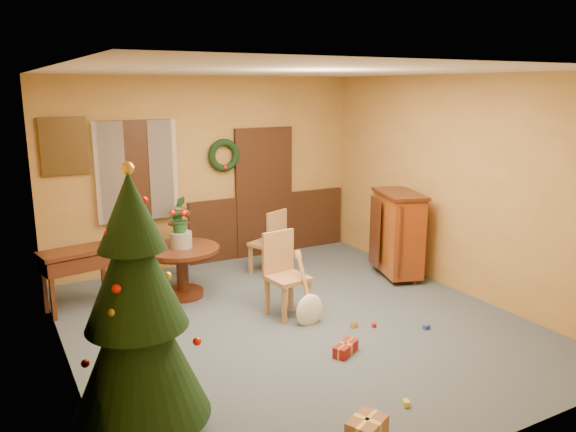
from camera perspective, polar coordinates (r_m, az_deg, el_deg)
room_envelope at (r=8.88m, az=-6.78°, el=2.41°), size 5.50×5.50×5.50m
dining_table at (r=7.55m, az=-10.70°, el=-4.64°), size 0.99×0.99×0.68m
urn at (r=7.46m, az=-10.80°, el=-2.38°), size 0.28×0.28×0.21m
centerpiece_plant at (r=7.39m, az=-10.89°, el=-0.27°), size 0.32×0.28×0.36m
chair_near at (r=6.86m, az=-0.43°, el=-5.59°), size 0.50×0.50×1.03m
chair_far at (r=8.29m, az=-1.75°, el=-2.46°), size 0.56×0.56×0.98m
guitar at (r=6.60m, az=2.22°, el=-7.57°), size 0.49×0.62×0.82m
plant_stand at (r=8.36m, az=-10.93°, el=-2.67°), size 0.32×0.32×0.82m
stand_plant at (r=8.24m, az=-11.07°, el=0.69°), size 0.23×0.20×0.38m
christmas_tree at (r=4.48m, az=-15.10°, el=-9.58°), size 1.07×1.07×2.22m
writing_desk at (r=7.44m, az=-20.60°, el=-4.63°), size 0.94×0.59×0.78m
sideboard at (r=8.32m, az=11.11°, el=-1.58°), size 0.80×1.10×1.26m
gift_a at (r=4.81m, az=8.02°, el=-20.61°), size 0.39×0.35×0.17m
gift_c at (r=5.05m, az=-14.83°, el=-19.38°), size 0.28×0.30×0.14m
gift_d at (r=6.07m, az=5.87°, el=-13.25°), size 0.36×0.28×0.12m
toy_a at (r=6.80m, az=13.88°, el=-10.89°), size 0.09×0.06×0.05m
toy_b at (r=6.87m, az=1.31°, el=-10.20°), size 0.06×0.06×0.06m
toy_c at (r=5.30m, az=11.92°, el=-18.10°), size 0.08×0.09×0.05m
toy_d at (r=6.73m, az=8.73°, el=-10.85°), size 0.06×0.06×0.06m
toy_e at (r=6.69m, az=6.73°, el=-11.00°), size 0.09×0.06×0.05m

